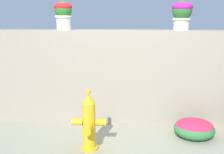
# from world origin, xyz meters

# --- Properties ---
(ground_plane) EXTENTS (24.00, 24.00, 0.00)m
(ground_plane) POSITION_xyz_m (0.00, 0.00, 0.00)
(ground_plane) COLOR gray
(stone_wall) EXTENTS (6.32, 0.33, 1.54)m
(stone_wall) POSITION_xyz_m (0.00, 1.08, 0.77)
(stone_wall) COLOR gray
(stone_wall) RESTS_ON ground
(potted_plant_1) EXTENTS (0.29, 0.29, 0.45)m
(potted_plant_1) POSITION_xyz_m (-0.90, 1.10, 1.81)
(potted_plant_1) COLOR silver
(potted_plant_1) RESTS_ON stone_wall
(potted_plant_2) EXTENTS (0.32, 0.32, 0.45)m
(potted_plant_2) POSITION_xyz_m (0.97, 1.10, 1.82)
(potted_plant_2) COLOR silver
(potted_plant_2) RESTS_ON stone_wall
(fire_hydrant) EXTENTS (0.46, 0.36, 0.83)m
(fire_hydrant) POSITION_xyz_m (-0.37, 0.07, 0.38)
(fire_hydrant) COLOR gold
(fire_hydrant) RESTS_ON ground
(flower_bush_left) EXTENTS (0.60, 0.54, 0.27)m
(flower_bush_left) POSITION_xyz_m (1.14, 0.53, 0.14)
(flower_bush_left) COLOR #32743C
(flower_bush_left) RESTS_ON ground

